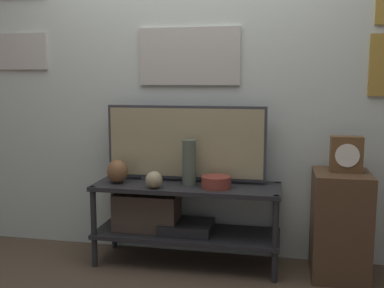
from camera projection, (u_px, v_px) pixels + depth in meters
The scene contains 10 objects.
ground_plane at pixel (179, 278), 2.96m from camera, with size 12.00×12.00×0.00m, color #4C3D2D.
wall_back at pixel (194, 71), 3.27m from camera, with size 6.40×0.08×2.70m.
media_console at pixel (171, 213), 3.18m from camera, with size 1.30×0.43×0.57m.
television at pixel (185, 143), 3.18m from camera, with size 1.14×0.05×0.54m.
vase_round_glass at pixel (154, 180), 3.01m from camera, with size 0.12×0.12×0.12m.
vase_tall_ceramic at pixel (189, 163), 3.08m from camera, with size 0.09×0.09×0.32m.
vase_urn_stoneware at pixel (117, 171), 3.16m from camera, with size 0.15×0.14×0.17m.
vase_wide_bowl at pixel (216, 182), 3.02m from camera, with size 0.20×0.20×0.08m.
side_table at pixel (340, 224), 2.96m from camera, with size 0.36×0.42×0.70m.
mantel_clock at pixel (346, 154), 2.91m from camera, with size 0.20×0.11×0.23m.
Camera 1 is at (0.64, -2.73, 1.29)m, focal length 42.00 mm.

